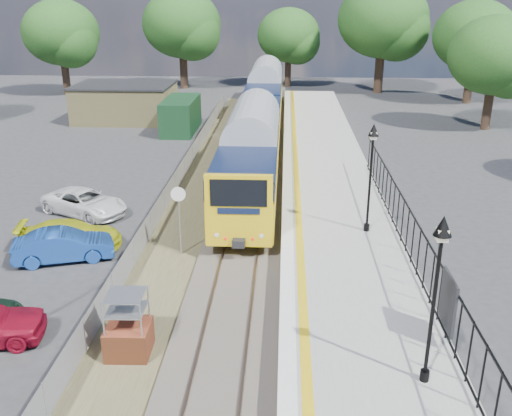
# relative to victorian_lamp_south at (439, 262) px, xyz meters

# --- Properties ---
(ground) EXTENTS (120.00, 120.00, 0.00)m
(ground) POSITION_rel_victorian_lamp_south_xyz_m (-5.50, 4.00, -4.30)
(ground) COLOR #2D2D30
(ground) RESTS_ON ground
(track_bed) EXTENTS (5.90, 80.00, 0.29)m
(track_bed) POSITION_rel_victorian_lamp_south_xyz_m (-5.97, 13.67, -4.21)
(track_bed) COLOR #473F38
(track_bed) RESTS_ON ground
(platform) EXTENTS (5.00, 70.00, 0.90)m
(platform) POSITION_rel_victorian_lamp_south_xyz_m (-1.30, 12.00, -3.85)
(platform) COLOR gray
(platform) RESTS_ON ground
(platform_edge) EXTENTS (0.90, 70.00, 0.01)m
(platform_edge) POSITION_rel_victorian_lamp_south_xyz_m (-3.36, 12.00, -3.39)
(platform_edge) COLOR silver
(platform_edge) RESTS_ON platform
(victorian_lamp_south) EXTENTS (0.44, 0.44, 4.60)m
(victorian_lamp_south) POSITION_rel_victorian_lamp_south_xyz_m (0.00, 0.00, 0.00)
(victorian_lamp_south) COLOR black
(victorian_lamp_south) RESTS_ON platform
(victorian_lamp_north) EXTENTS (0.44, 0.44, 4.60)m
(victorian_lamp_north) POSITION_rel_victorian_lamp_south_xyz_m (-0.20, 10.00, 0.00)
(victorian_lamp_north) COLOR black
(victorian_lamp_north) RESTS_ON platform
(palisade_fence) EXTENTS (0.12, 26.00, 2.00)m
(palisade_fence) POSITION_rel_victorian_lamp_south_xyz_m (1.05, 6.24, -2.46)
(palisade_fence) COLOR black
(palisade_fence) RESTS_ON platform
(wire_fence) EXTENTS (0.06, 52.00, 1.20)m
(wire_fence) POSITION_rel_victorian_lamp_south_xyz_m (-9.70, 16.00, -3.70)
(wire_fence) COLOR #999EA3
(wire_fence) RESTS_ON ground
(outbuilding) EXTENTS (10.80, 10.10, 3.12)m
(outbuilding) POSITION_rel_victorian_lamp_south_xyz_m (-16.41, 35.21, -2.78)
(outbuilding) COLOR tan
(outbuilding) RESTS_ON ground
(tree_line) EXTENTS (56.80, 43.80, 11.88)m
(tree_line) POSITION_rel_victorian_lamp_south_xyz_m (-4.10, 46.00, 2.31)
(tree_line) COLOR #332319
(tree_line) RESTS_ON ground
(train) EXTENTS (2.82, 40.83, 3.51)m
(train) POSITION_rel_victorian_lamp_south_xyz_m (-5.50, 28.92, -1.96)
(train) COLOR gold
(train) RESTS_ON ground
(brick_plinth) EXTENTS (1.33, 1.33, 2.09)m
(brick_plinth) POSITION_rel_victorian_lamp_south_xyz_m (-8.34, 2.02, -3.29)
(brick_plinth) COLOR brown
(brick_plinth) RESTS_ON ground
(speed_sign) EXTENTS (0.61, 0.11, 3.04)m
(speed_sign) POSITION_rel_victorian_lamp_south_xyz_m (-8.00, 9.07, -2.20)
(speed_sign) COLOR #999EA3
(speed_sign) RESTS_ON ground
(car_blue) EXTENTS (4.22, 2.53, 1.31)m
(car_blue) POSITION_rel_victorian_lamp_south_xyz_m (-12.71, 8.35, -3.64)
(car_blue) COLOR #184192
(car_blue) RESTS_ON ground
(car_yellow) EXTENTS (4.52, 2.45, 1.24)m
(car_yellow) POSITION_rel_victorian_lamp_south_xyz_m (-12.84, 9.50, -3.68)
(car_yellow) COLOR #C4CA17
(car_yellow) RESTS_ON ground
(car_white) EXTENTS (4.95, 3.92, 1.25)m
(car_white) POSITION_rel_victorian_lamp_south_xyz_m (-13.59, 13.56, -3.67)
(car_white) COLOR white
(car_white) RESTS_ON ground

